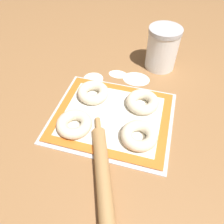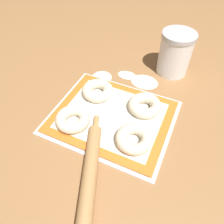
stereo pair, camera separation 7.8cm
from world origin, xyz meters
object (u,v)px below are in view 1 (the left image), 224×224
(bagel_back_left, at_px, (93,92))
(flour_canister, at_px, (162,48))
(rolling_pin, at_px, (104,184))
(bagel_front_right, at_px, (139,135))
(baking_tray, at_px, (112,117))
(bagel_front_left, at_px, (74,124))
(bagel_back_right, at_px, (142,102))

(bagel_back_left, relative_size, flour_canister, 0.67)
(rolling_pin, bearing_deg, bagel_front_right, 70.66)
(baking_tray, height_order, bagel_front_right, bagel_front_right)
(bagel_front_left, xyz_separation_m, bagel_back_right, (0.19, 0.16, 0.00))
(flour_canister, height_order, rolling_pin, flour_canister)
(flour_canister, bearing_deg, baking_tray, -109.12)
(rolling_pin, bearing_deg, flour_canister, 82.86)
(bagel_front_left, bearing_deg, flour_canister, 62.39)
(bagel_back_left, distance_m, rolling_pin, 0.35)
(bagel_front_right, relative_size, bagel_back_right, 1.00)
(bagel_front_left, bearing_deg, bagel_front_right, 2.99)
(bagel_front_right, relative_size, flour_canister, 0.67)
(bagel_back_left, bearing_deg, rolling_pin, -66.66)
(bagel_front_left, relative_size, bagel_front_right, 1.00)
(bagel_back_right, bearing_deg, bagel_front_right, -83.72)
(bagel_back_right, xyz_separation_m, rolling_pin, (-0.04, -0.32, -0.01))
(baking_tray, bearing_deg, bagel_back_right, 39.66)
(baking_tray, height_order, rolling_pin, rolling_pin)
(baking_tray, distance_m, rolling_pin, 0.25)
(bagel_front_left, distance_m, bagel_back_right, 0.25)
(bagel_back_right, bearing_deg, flour_canister, 83.92)
(rolling_pin, bearing_deg, baking_tray, 100.41)
(bagel_back_right, height_order, rolling_pin, bagel_back_right)
(bagel_front_left, distance_m, bagel_front_right, 0.21)
(baking_tray, distance_m, bagel_front_right, 0.13)
(bagel_front_right, distance_m, bagel_back_left, 0.24)
(bagel_front_left, bearing_deg, bagel_back_left, 86.14)
(bagel_front_left, relative_size, flour_canister, 0.67)
(flour_canister, bearing_deg, bagel_front_right, -91.73)
(bagel_front_left, distance_m, flour_canister, 0.48)
(bagel_front_left, bearing_deg, bagel_back_right, 39.00)
(baking_tray, height_order, bagel_front_left, bagel_front_left)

